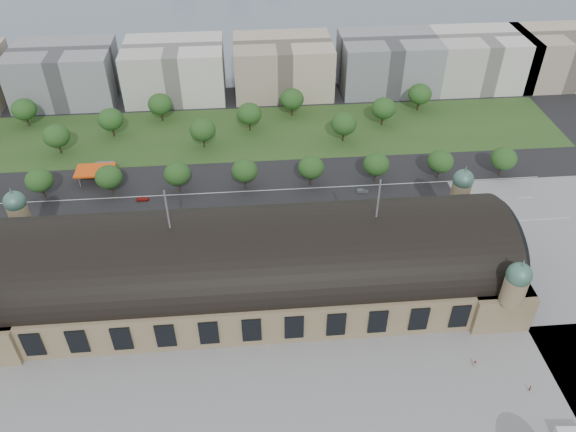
{
  "coord_description": "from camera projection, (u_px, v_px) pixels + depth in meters",
  "views": [
    {
      "loc": [
        1.2,
        -116.22,
        118.88
      ],
      "look_at": [
        12.58,
        17.0,
        14.0
      ],
      "focal_mm": 35.0,
      "sensor_mm": 36.0,
      "label": 1
    }
  ],
  "objects": [
    {
      "name": "ground",
      "position": [
        250.0,
        291.0,
        164.4
      ],
      "size": [
        900.0,
        900.0,
        0.0
      ],
      "primitive_type": "plane",
      "color": "black",
      "rests_on": "ground"
    },
    {
      "name": "station",
      "position": [
        249.0,
        266.0,
        158.06
      ],
      "size": [
        150.0,
        48.4,
        44.3
      ],
      "color": "#8A7356",
      "rests_on": "ground"
    },
    {
      "name": "plaza_south",
      "position": [
        299.0,
        425.0,
        130.58
      ],
      "size": [
        190.0,
        48.0,
        0.12
      ],
      "primitive_type": "cube",
      "color": "gray",
      "rests_on": "ground"
    },
    {
      "name": "road_slab",
      "position": [
        189.0,
        215.0,
        192.85
      ],
      "size": [
        260.0,
        26.0,
        0.1
      ],
      "primitive_type": "cube",
      "color": "black",
      "rests_on": "ground"
    },
    {
      "name": "grass_belt",
      "position": [
        208.0,
        135.0,
        236.31
      ],
      "size": [
        300.0,
        45.0,
        0.1
      ],
      "primitive_type": "cube",
      "color": "#284A1D",
      "rests_on": "ground"
    },
    {
      "name": "petrol_station",
      "position": [
        101.0,
        169.0,
        210.15
      ],
      "size": [
        14.0,
        13.0,
        5.05
      ],
      "color": "#ED4C0D",
      "rests_on": "ground"
    },
    {
      "name": "office_2",
      "position": [
        65.0,
        74.0,
        255.91
      ],
      "size": [
        45.0,
        32.0,
        24.0
      ],
      "primitive_type": "cube",
      "color": "gray",
      "rests_on": "ground"
    },
    {
      "name": "office_3",
      "position": [
        175.0,
        70.0,
        259.25
      ],
      "size": [
        45.0,
        32.0,
        24.0
      ],
      "primitive_type": "cube",
      "color": "silver",
      "rests_on": "ground"
    },
    {
      "name": "office_4",
      "position": [
        283.0,
        66.0,
        262.6
      ],
      "size": [
        45.0,
        32.0,
        24.0
      ],
      "primitive_type": "cube",
      "color": "#C3B299",
      "rests_on": "ground"
    },
    {
      "name": "office_5",
      "position": [
        388.0,
        63.0,
        265.95
      ],
      "size": [
        45.0,
        32.0,
        24.0
      ],
      "primitive_type": "cube",
      "color": "gray",
      "rests_on": "ground"
    },
    {
      "name": "office_6",
      "position": [
        480.0,
        60.0,
        268.96
      ],
      "size": [
        45.0,
        32.0,
        24.0
      ],
      "primitive_type": "cube",
      "color": "silver",
      "rests_on": "ground"
    },
    {
      "name": "office_7",
      "position": [
        560.0,
        57.0,
        271.64
      ],
      "size": [
        45.0,
        32.0,
        24.0
      ],
      "primitive_type": "cube",
      "color": "#C3B299",
      "rests_on": "ground"
    },
    {
      "name": "tree_row_2",
      "position": [
        39.0,
        180.0,
        196.55
      ],
      "size": [
        9.6,
        9.6,
        11.52
      ],
      "color": "#2D2116",
      "rests_on": "ground"
    },
    {
      "name": "tree_row_3",
      "position": [
        109.0,
        177.0,
        198.16
      ],
      "size": [
        9.6,
        9.6,
        11.52
      ],
      "color": "#2D2116",
      "rests_on": "ground"
    },
    {
      "name": "tree_row_4",
      "position": [
        177.0,
        174.0,
        199.76
      ],
      "size": [
        9.6,
        9.6,
        11.52
      ],
      "color": "#2D2116",
      "rests_on": "ground"
    },
    {
      "name": "tree_row_5",
      "position": [
        245.0,
        171.0,
        201.37
      ],
      "size": [
        9.6,
        9.6,
        11.52
      ],
      "color": "#2D2116",
      "rests_on": "ground"
    },
    {
      "name": "tree_row_6",
      "position": [
        311.0,
        168.0,
        202.98
      ],
      "size": [
        9.6,
        9.6,
        11.52
      ],
      "color": "#2D2116",
      "rests_on": "ground"
    },
    {
      "name": "tree_row_7",
      "position": [
        376.0,
        164.0,
        204.58
      ],
      "size": [
        9.6,
        9.6,
        11.52
      ],
      "color": "#2D2116",
      "rests_on": "ground"
    },
    {
      "name": "tree_row_8",
      "position": [
        440.0,
        161.0,
        206.19
      ],
      "size": [
        9.6,
        9.6,
        11.52
      ],
      "color": "#2D2116",
      "rests_on": "ground"
    },
    {
      "name": "tree_row_9",
      "position": [
        504.0,
        158.0,
        207.8
      ],
      "size": [
        9.6,
        9.6,
        11.52
      ],
      "color": "#2D2116",
      "rests_on": "ground"
    },
    {
      "name": "tree_belt_2",
      "position": [
        24.0,
        109.0,
        237.16
      ],
      "size": [
        10.4,
        10.4,
        12.48
      ],
      "color": "#2D2116",
      "rests_on": "ground"
    },
    {
      "name": "tree_belt_3",
      "position": [
        56.0,
        136.0,
        219.62
      ],
      "size": [
        10.4,
        10.4,
        12.48
      ],
      "color": "#2D2116",
      "rests_on": "ground"
    },
    {
      "name": "tree_belt_4",
      "position": [
        111.0,
        119.0,
        230.3
      ],
      "size": [
        10.4,
        10.4,
        12.48
      ],
      "color": "#2D2116",
      "rests_on": "ground"
    },
    {
      "name": "tree_belt_5",
      "position": [
        160.0,
        104.0,
        240.98
      ],
      "size": [
        10.4,
        10.4,
        12.48
      ],
      "color": "#2D2116",
      "rests_on": "ground"
    },
    {
      "name": "tree_belt_6",
      "position": [
        203.0,
        130.0,
        223.43
      ],
      "size": [
        10.4,
        10.4,
        12.48
      ],
      "color": "#2D2116",
      "rests_on": "ground"
    },
    {
      "name": "tree_belt_7",
      "position": [
        249.0,
        114.0,
        234.11
      ],
      "size": [
        10.4,
        10.4,
        12.48
      ],
      "color": "#2D2116",
      "rests_on": "ground"
    },
    {
      "name": "tree_belt_8",
      "position": [
        292.0,
        99.0,
        244.79
      ],
      "size": [
        10.4,
        10.4,
        12.48
      ],
      "color": "#2D2116",
      "rests_on": "ground"
    },
    {
      "name": "tree_belt_9",
      "position": [
        344.0,
        124.0,
        227.25
      ],
      "size": [
        10.4,
        10.4,
        12.48
      ],
      "color": "#2D2116",
      "rests_on": "ground"
    },
    {
      "name": "tree_belt_10",
      "position": [
        384.0,
        108.0,
        237.93
      ],
      "size": [
        10.4,
        10.4,
        12.48
      ],
      "color": "#2D2116",
      "rests_on": "ground"
    },
    {
      "name": "tree_belt_11",
      "position": [
        420.0,
        94.0,
        248.61
      ],
      "size": [
        10.4,
        10.4,
        12.48
      ],
      "color": "#2D2116",
      "rests_on": "ground"
    },
    {
      "name": "traffic_car_1",
      "position": [
        14.0,
        219.0,
        189.86
      ],
      "size": [
        4.98,
        2.12,
        1.6
      ],
      "primitive_type": "imported",
      "rotation": [
        0.0,
        0.0,
        1.66
      ],
      "color": "#989DA1",
      "rests_on": "ground"
    },
    {
      "name": "traffic_car_2",
      "position": [
        54.0,
        230.0,
        185.69
      ],
      "size": [
        5.35,
        2.79,
        1.44
      ],
      "primitive_type": "imported",
      "rotation": [
        0.0,
        0.0,
        -1.49
      ],
      "color": "black",
      "rests_on": "ground"
    },
    {
      "name": "traffic_car_3",
      "position": [
        143.0,
        199.0,
        199.29
      ],
      "size": [
        4.5,
        2.01,
        1.28
      ],
      "primitive_type": "imported",
      "rotation": [
        0.0,
        0.0,
        1.62
      ],
      "color": "maroon",
      "rests_on": "ground"
    },
    {
      "name": "traffic_car_4",
      "position": [
        275.0,
        224.0,
        188.01
      ],
      "size": [
        4.19,
        1.8,
        1.41
      ],
      "primitive_type": "imported",
      "rotation": [
        0.0,
        0.0,
        -1.54
      ],
      "color": "#1C1D4E",
      "rests_on": "ground"
    },
    {
      "name": "traffic_car_5",
      "position": [
        363.0,
        191.0,
        203.07
      ],
      "size": [
        4.4,
        1.96,
        1.4
      ],
      "primitive_type": "imported",
      "rotation": [
        0.0,
        0.0,
        1.46
      ],
      "color": "#54565B",
      "rests_on": "ground"
    },
    {
      "name": "traffic_car_6",
      "position": [
        425.0,
        215.0,
        191.84
      ],
      "size": [
        5.27,
        2.54,
        1.45
      ],
      "primitive_type": "imported",
      "rotation": [
        0.0,
        0.0,
        -1.54
      ],
      "color": "white",
      "rests_on": "ground"
    },
    {
      "name": "parked_car_1",
      "position": [
        96.0,
        247.0,
        178.7
      ],
      "size": [
        5.51,
        3.92,
        1.39
      ],
      "primitive_type": "imported",
      "rotation": [
        0.0,
        0.0,
        -1.22
      ],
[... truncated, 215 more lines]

